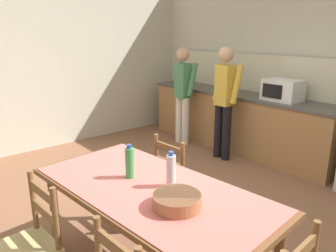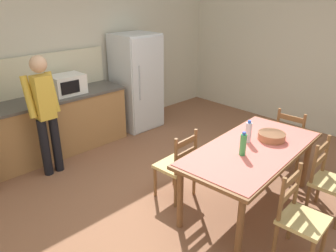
{
  "view_description": "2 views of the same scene",
  "coord_description": "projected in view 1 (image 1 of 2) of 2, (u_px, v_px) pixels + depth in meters",
  "views": [
    {
      "loc": [
        2.08,
        -2.02,
        1.87
      ],
      "look_at": [
        -0.32,
        0.03,
        0.96
      ],
      "focal_mm": 35.0,
      "sensor_mm": 36.0,
      "label": 1
    },
    {
      "loc": [
        -2.69,
        -2.42,
        2.44
      ],
      "look_at": [
        -0.29,
        0.03,
        1.01
      ],
      "focal_mm": 35.0,
      "sensor_mm": 36.0,
      "label": 2
    }
  ],
  "objects": [
    {
      "name": "bottle_near_centre",
      "position": [
        130.0,
        162.0,
        2.52
      ],
      "size": [
        0.07,
        0.07,
        0.27
      ],
      "color": "green",
      "rests_on": "dining_table"
    },
    {
      "name": "microwave",
      "position": [
        283.0,
        90.0,
        4.64
      ],
      "size": [
        0.5,
        0.39,
        0.3
      ],
      "color": "white",
      "rests_on": "kitchen_counter"
    },
    {
      "name": "dining_table",
      "position": [
        151.0,
        197.0,
        2.42
      ],
      "size": [
        1.97,
        1.07,
        0.78
      ],
      "rotation": [
        0.0,
        0.0,
        0.08
      ],
      "color": "brown",
      "rests_on": "ground"
    },
    {
      "name": "ground_plane",
      "position": [
        186.0,
        225.0,
        3.3
      ],
      "size": [
        8.32,
        8.32,
        0.0
      ],
      "primitive_type": "plane",
      "color": "brown"
    },
    {
      "name": "person_at_counter",
      "position": [
        224.0,
        98.0,
        4.81
      ],
      "size": [
        0.42,
        0.29,
        1.68
      ],
      "rotation": [
        0.0,
        0.0,
        1.57
      ],
      "color": "black",
      "rests_on": "ground"
    },
    {
      "name": "wall_left",
      "position": [
        48.0,
        59.0,
        5.28
      ],
      "size": [
        0.12,
        5.2,
        2.9
      ],
      "primitive_type": "cube",
      "color": "beige",
      "rests_on": "ground"
    },
    {
      "name": "wall_back",
      "position": [
        326.0,
        64.0,
        4.56
      ],
      "size": [
        6.52,
        0.12,
        2.9
      ],
      "primitive_type": "cube",
      "color": "beige",
      "rests_on": "ground"
    },
    {
      "name": "person_at_sink",
      "position": [
        183.0,
        91.0,
        5.5
      ],
      "size": [
        0.41,
        0.28,
        1.63
      ],
      "rotation": [
        0.0,
        0.0,
        1.57
      ],
      "color": "silver",
      "rests_on": "ground"
    },
    {
      "name": "bottle_off_centre",
      "position": [
        171.0,
        170.0,
        2.37
      ],
      "size": [
        0.07,
        0.07,
        0.27
      ],
      "color": "silver",
      "rests_on": "dining_table"
    },
    {
      "name": "chair_side_near_left",
      "position": [
        29.0,
        246.0,
        2.27
      ],
      "size": [
        0.44,
        0.42,
        0.91
      ],
      "rotation": [
        0.0,
        0.0,
        0.06
      ],
      "color": "brown",
      "rests_on": "ground"
    },
    {
      "name": "serving_bowl",
      "position": [
        177.0,
        200.0,
        2.11
      ],
      "size": [
        0.32,
        0.32,
        0.09
      ],
      "color": "#9E6642",
      "rests_on": "dining_table"
    },
    {
      "name": "kitchen_counter",
      "position": [
        236.0,
        120.0,
        5.4
      ],
      "size": [
        3.37,
        0.66,
        0.93
      ],
      "color": "#9E7042",
      "rests_on": "ground"
    },
    {
      "name": "chair_side_far_left",
      "position": [
        178.0,
        180.0,
        3.29
      ],
      "size": [
        0.44,
        0.42,
        0.91
      ],
      "rotation": [
        0.0,
        0.0,
        3.2
      ],
      "color": "brown",
      "rests_on": "ground"
    },
    {
      "name": "counter_splashback",
      "position": [
        251.0,
        73.0,
        5.38
      ],
      "size": [
        3.33,
        0.03,
        0.6
      ],
      "primitive_type": "cube",
      "color": "beige",
      "rests_on": "kitchen_counter"
    }
  ]
}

